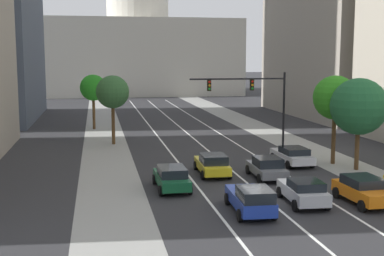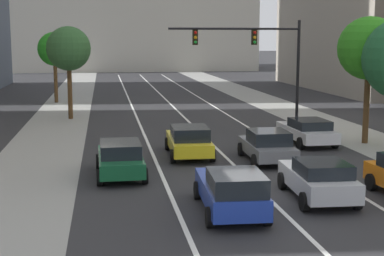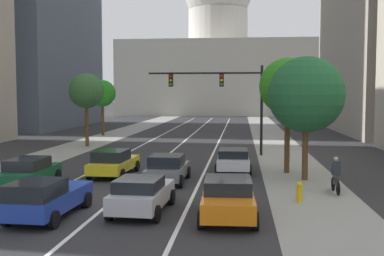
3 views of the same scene
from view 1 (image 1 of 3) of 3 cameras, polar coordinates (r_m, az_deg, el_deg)
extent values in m
plane|color=#2B2B2D|center=(68.94, -2.44, 1.02)|extent=(400.00, 400.00, 0.00)
cube|color=gray|center=(63.32, -9.70, 0.31)|extent=(4.06, 130.00, 0.01)
cube|color=gray|center=(65.91, 5.76, 0.68)|extent=(4.06, 130.00, 0.01)
cube|color=white|center=(53.76, -3.77, -0.91)|extent=(0.16, 90.00, 0.01)
cube|color=white|center=(54.25, -0.22, -0.82)|extent=(0.16, 90.00, 0.01)
cube|color=white|center=(54.95, 3.25, -0.72)|extent=(0.16, 90.00, 0.01)
cube|color=beige|center=(118.74, -5.91, 7.70)|extent=(42.08, 28.06, 15.96)
cylinder|color=beige|center=(119.32, -5.99, 13.46)|extent=(13.65, 13.65, 7.99)
cube|color=silver|center=(40.49, 10.89, -3.07)|extent=(1.95, 4.69, 0.58)
cube|color=black|center=(40.02, 11.13, -2.44)|extent=(1.75, 2.27, 0.46)
cylinder|color=black|center=(41.65, 8.87, -3.12)|extent=(0.23, 0.64, 0.64)
cylinder|color=black|center=(42.33, 11.23, -3.00)|extent=(0.23, 0.64, 0.64)
cylinder|color=black|center=(38.76, 10.50, -3.98)|extent=(0.23, 0.64, 0.64)
cylinder|color=black|center=(39.49, 13.01, -3.84)|extent=(0.23, 0.64, 0.64)
cube|color=orange|center=(30.79, 18.35, -6.69)|extent=(2.01, 4.20, 0.68)
cube|color=black|center=(30.82, 18.21, -5.54)|extent=(1.80, 2.21, 0.50)
cylinder|color=black|center=(31.61, 15.54, -6.84)|extent=(0.24, 0.65, 0.64)
cylinder|color=black|center=(32.51, 18.49, -6.55)|extent=(0.24, 0.65, 0.64)
cylinder|color=black|center=(29.24, 18.13, -8.13)|extent=(0.24, 0.65, 0.64)
cube|color=#1E389E|center=(27.90, 6.33, -7.86)|extent=(1.95, 4.58, 0.65)
cube|color=black|center=(26.69, 6.94, -7.22)|extent=(1.71, 2.16, 0.58)
cylinder|color=black|center=(29.23, 3.89, -7.76)|extent=(0.25, 0.65, 0.64)
cylinder|color=black|center=(29.63, 7.24, -7.59)|extent=(0.25, 0.65, 0.64)
cylinder|color=black|center=(26.36, 5.27, -9.52)|extent=(0.25, 0.65, 0.64)
cylinder|color=black|center=(26.80, 8.97, -9.29)|extent=(0.25, 0.65, 0.64)
cube|color=slate|center=(35.64, 8.17, -4.51)|extent=(1.90, 4.13, 0.56)
cube|color=black|center=(35.29, 8.31, -3.68)|extent=(1.71, 2.00, 0.60)
cylinder|color=black|center=(36.75, 6.16, -4.54)|extent=(0.23, 0.64, 0.64)
cylinder|color=black|center=(37.27, 8.85, -4.42)|extent=(0.23, 0.64, 0.64)
cylinder|color=black|center=(34.14, 7.40, -5.52)|extent=(0.23, 0.64, 0.64)
cylinder|color=black|center=(34.69, 10.28, -5.37)|extent=(0.23, 0.64, 0.64)
cube|color=#B2B5BA|center=(29.91, 12.03, -6.90)|extent=(1.98, 4.18, 0.66)
cube|color=black|center=(29.31, 12.39, -6.08)|extent=(1.73, 1.98, 0.46)
cylinder|color=black|center=(30.99, 9.58, -6.95)|extent=(0.25, 0.65, 0.64)
cylinder|color=black|center=(31.56, 12.69, -6.76)|extent=(0.25, 0.65, 0.64)
cylinder|color=black|center=(28.44, 11.25, -8.34)|extent=(0.25, 0.65, 0.64)
cylinder|color=black|center=(29.05, 14.61, -8.10)|extent=(0.25, 0.65, 0.64)
cube|color=yellow|center=(36.43, 2.20, -4.15)|extent=(1.97, 4.70, 0.58)
cube|color=black|center=(35.82, 2.36, -3.39)|extent=(1.75, 2.24, 0.60)
cylinder|color=black|center=(37.86, 0.40, -4.13)|extent=(0.24, 0.65, 0.64)
cylinder|color=black|center=(38.18, 3.10, -4.04)|extent=(0.24, 0.65, 0.64)
cylinder|color=black|center=(34.82, 1.21, -5.20)|extent=(0.24, 0.65, 0.64)
cylinder|color=black|center=(35.17, 4.15, -5.08)|extent=(0.24, 0.65, 0.64)
cube|color=#14512D|center=(32.38, -2.26, -5.66)|extent=(1.82, 4.37, 0.59)
cube|color=black|center=(32.03, -2.20, -4.77)|extent=(1.64, 2.31, 0.54)
cylinder|color=black|center=(33.75, -4.13, -5.64)|extent=(0.23, 0.64, 0.64)
cylinder|color=black|center=(34.00, -1.20, -5.51)|extent=(0.23, 0.64, 0.64)
cylinder|color=black|center=(30.91, -3.43, -6.89)|extent=(0.23, 0.64, 0.64)
cylinder|color=black|center=(31.19, -0.23, -6.74)|extent=(0.23, 0.64, 0.64)
cylinder|color=black|center=(47.56, 10.02, 1.95)|extent=(0.20, 0.20, 6.79)
cylinder|color=black|center=(46.03, 5.04, 5.38)|extent=(8.62, 0.14, 0.14)
cube|color=black|center=(46.42, 6.58, 4.70)|extent=(0.32, 0.28, 0.96)
sphere|color=red|center=(46.26, 6.64, 5.06)|extent=(0.20, 0.20, 0.20)
sphere|color=orange|center=(46.28, 6.63, 4.69)|extent=(0.20, 0.20, 0.20)
sphere|color=green|center=(46.29, 6.63, 4.32)|extent=(0.20, 0.20, 0.20)
cube|color=black|center=(45.44, 1.88, 4.68)|extent=(0.32, 0.28, 0.96)
sphere|color=red|center=(45.28, 1.93, 5.05)|extent=(0.20, 0.20, 0.20)
sphere|color=orange|center=(45.29, 1.92, 4.67)|extent=(0.20, 0.20, 0.20)
sphere|color=green|center=(45.31, 1.92, 4.29)|extent=(0.20, 0.20, 0.20)
cylinder|color=#51381E|center=(59.83, -10.70, 1.62)|extent=(0.32, 0.32, 3.68)
sphere|color=#23841D|center=(59.60, -10.77, 4.37)|extent=(2.94, 2.94, 2.94)
cylinder|color=#51381E|center=(39.57, 17.62, -2.10)|extent=(0.32, 0.32, 3.19)
sphere|color=#215C32|center=(39.18, 17.80, 2.27)|extent=(4.09, 4.09, 4.09)
cylinder|color=#51381E|center=(49.16, -8.62, 0.44)|extent=(0.32, 0.32, 3.84)
sphere|color=#326031|center=(48.87, -8.69, 3.93)|extent=(3.07, 3.07, 3.07)
cylinder|color=#51381E|center=(41.17, 15.24, -1.11)|extent=(0.32, 0.32, 3.93)
sphere|color=#2D831D|center=(40.82, 15.40, 3.24)|extent=(3.35, 3.35, 3.35)
camera|label=2|loc=(9.38, 14.47, -8.37)|focal=53.20mm
camera|label=3|loc=(17.84, 48.12, -6.12)|focal=43.64mm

